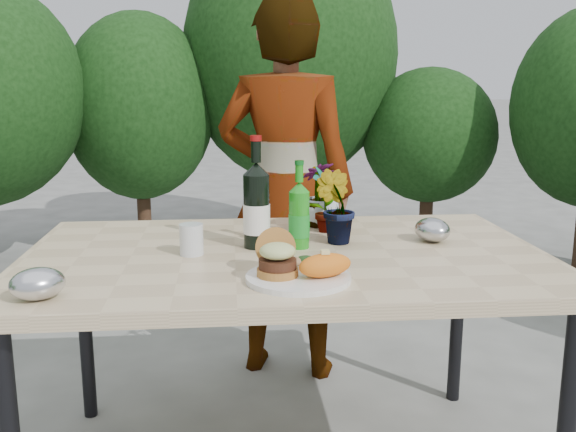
{
  "coord_description": "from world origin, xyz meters",
  "views": [
    {
      "loc": [
        -0.17,
        -1.91,
        1.27
      ],
      "look_at": [
        0.0,
        -0.08,
        0.88
      ],
      "focal_mm": 40.0,
      "sensor_mm": 36.0,
      "label": 1
    }
  ],
  "objects": [
    {
      "name": "plastic_cup",
      "position": [
        -0.29,
        -0.01,
        0.8
      ],
      "size": [
        0.07,
        0.07,
        0.09
      ],
      "primitive_type": "cylinder",
      "color": "silver",
      "rests_on": "patio_table"
    },
    {
      "name": "grilled_veg",
      "position": [
        0.03,
        -0.2,
        0.78
      ],
      "size": [
        0.08,
        0.05,
        0.03
      ],
      "color": "olive",
      "rests_on": "dinner_plate"
    },
    {
      "name": "foil_packet_left",
      "position": [
        -0.64,
        -0.38,
        0.79
      ],
      "size": [
        0.17,
        0.15,
        0.08
      ],
      "primitive_type": "ellipsoid",
      "rotation": [
        0.0,
        0.0,
        0.44
      ],
      "color": "#BBBDC2",
      "rests_on": "patio_table"
    },
    {
      "name": "person",
      "position": [
        0.07,
        0.77,
        0.81
      ],
      "size": [
        0.68,
        0.54,
        1.62
      ],
      "primitive_type": "imported",
      "rotation": [
        0.0,
        0.0,
        2.86
      ],
      "color": "#A36651",
      "rests_on": "ground"
    },
    {
      "name": "foil_packet_right",
      "position": [
        0.49,
        0.09,
        0.79
      ],
      "size": [
        0.14,
        0.15,
        0.08
      ],
      "primitive_type": "ellipsoid",
      "rotation": [
        0.0,
        0.0,
        1.82
      ],
      "color": "#ADAFB4",
      "rests_on": "patio_table"
    },
    {
      "name": "sweet_potato",
      "position": [
        0.08,
        -0.31,
        0.8
      ],
      "size": [
        0.17,
        0.12,
        0.06
      ],
      "primitive_type": "ellipsoid",
      "rotation": [
        0.0,
        0.0,
        0.35
      ],
      "color": "orange",
      "rests_on": "dinner_plate"
    },
    {
      "name": "seedling_left",
      "position": [
        0.16,
        0.25,
        0.86
      ],
      "size": [
        0.14,
        0.15,
        0.23
      ],
      "primitive_type": "imported",
      "rotation": [
        0.0,
        0.0,
        0.9
      ],
      "color": "#255B1F",
      "rests_on": "patio_table"
    },
    {
      "name": "sparkling_water",
      "position": [
        0.05,
        0.05,
        0.85
      ],
      "size": [
        0.07,
        0.07,
        0.28
      ],
      "rotation": [
        0.0,
        0.0,
        0.24
      ],
      "color": "#1C8818",
      "rests_on": "patio_table"
    },
    {
      "name": "seedling_mid",
      "position": [
        0.17,
        0.1,
        0.87
      ],
      "size": [
        0.17,
        0.16,
        0.24
      ],
      "primitive_type": "imported",
      "rotation": [
        0.0,
        0.0,
        2.53
      ],
      "color": "#22591E",
      "rests_on": "patio_table"
    },
    {
      "name": "seedling_right",
      "position": [
        0.15,
        0.35,
        0.87
      ],
      "size": [
        0.18,
        0.18,
        0.23
      ],
      "primitive_type": "imported",
      "rotation": [
        0.0,
        0.0,
        3.65
      ],
      "color": "#2A6121",
      "rests_on": "patio_table"
    },
    {
      "name": "burger_stack",
      "position": [
        -0.05,
        -0.27,
        0.81
      ],
      "size": [
        0.11,
        0.16,
        0.11
      ],
      "color": "#B7722D",
      "rests_on": "dinner_plate"
    },
    {
      "name": "wine_bottle",
      "position": [
        -0.09,
        0.06,
        0.88
      ],
      "size": [
        0.09,
        0.09,
        0.35
      ],
      "rotation": [
        0.0,
        0.0,
        0.37
      ],
      "color": "black",
      "rests_on": "patio_table"
    },
    {
      "name": "blue_bowl",
      "position": [
        0.16,
        0.35,
        0.8
      ],
      "size": [
        0.15,
        0.15,
        0.1
      ],
      "primitive_type": "imported",
      "rotation": [
        0.0,
        0.0,
        0.17
      ],
      "color": "silver",
      "rests_on": "patio_table"
    },
    {
      "name": "dinner_plate",
      "position": [
        0.01,
        -0.29,
        0.76
      ],
      "size": [
        0.28,
        0.28,
        0.01
      ],
      "primitive_type": "cylinder",
      "color": "white",
      "rests_on": "patio_table"
    },
    {
      "name": "patio_table",
      "position": [
        0.0,
        0.0,
        0.69
      ],
      "size": [
        1.6,
        1.0,
        0.75
      ],
      "color": "#CBB187",
      "rests_on": "ground"
    },
    {
      "name": "shrub_hedge",
      "position": [
        -0.05,
        1.77,
        1.15
      ],
      "size": [
        6.86,
        5.14,
        2.42
      ],
      "color": "#382316",
      "rests_on": "ground"
    }
  ]
}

